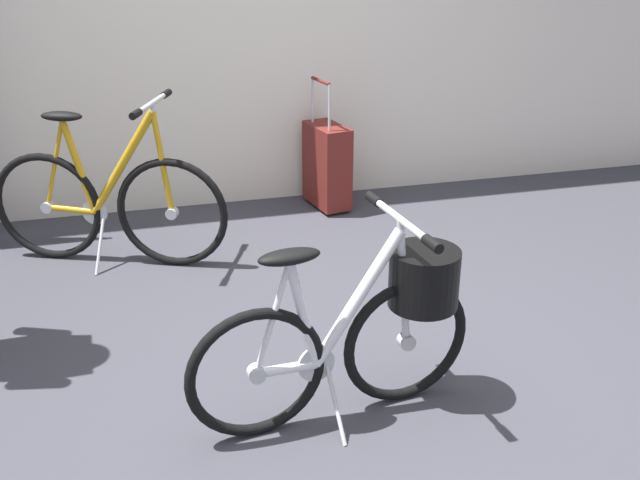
# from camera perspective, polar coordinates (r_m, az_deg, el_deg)

# --- Properties ---
(ground_plane) EXTENTS (7.38, 7.38, 0.00)m
(ground_plane) POSITION_cam_1_polar(r_m,az_deg,el_deg) (2.96, 1.96, -11.75)
(ground_plane) COLOR #38383F
(folding_bike_foreground) EXTENTS (1.10, 0.53, 0.78)m
(folding_bike_foreground) POSITION_cam_1_polar(r_m,az_deg,el_deg) (2.67, 3.68, -6.33)
(folding_bike_foreground) COLOR black
(folding_bike_foreground) RESTS_ON ground_plane
(display_bike_left) EXTENTS (1.21, 0.63, 0.90)m
(display_bike_left) POSITION_cam_1_polar(r_m,az_deg,el_deg) (4.03, -16.18, 2.83)
(display_bike_left) COLOR black
(display_bike_left) RESTS_ON ground_plane
(rolling_suitcase) EXTENTS (0.25, 0.39, 0.83)m
(rolling_suitcase) POSITION_cam_1_polar(r_m,az_deg,el_deg) (4.67, 0.55, 5.87)
(rolling_suitcase) COLOR maroon
(rolling_suitcase) RESTS_ON ground_plane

